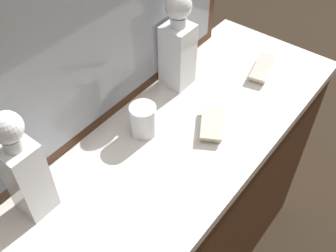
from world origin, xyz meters
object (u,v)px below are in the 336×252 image
at_px(crystal_tumbler_right, 142,122).
at_px(silver_brush_center, 212,125).
at_px(crystal_decanter_center, 26,174).
at_px(crystal_decanter_far_left, 178,50).
at_px(silver_brush_right, 263,69).

relative_size(crystal_tumbler_right, silver_brush_center, 0.66).
xyz_separation_m(crystal_decanter_center, silver_brush_center, (0.49, -0.19, -0.11)).
bearing_deg(crystal_decanter_far_left, crystal_tumbler_right, -165.93).
distance_m(crystal_decanter_far_left, silver_brush_right, 0.32).
distance_m(silver_brush_right, silver_brush_center, 0.33).
bearing_deg(crystal_decanter_far_left, silver_brush_center, -117.29).
relative_size(crystal_decanter_center, silver_brush_center, 2.15).
height_order(crystal_tumbler_right, silver_brush_right, crystal_tumbler_right).
xyz_separation_m(crystal_decanter_far_left, crystal_decanter_center, (-0.60, -0.02, -0.00)).
relative_size(crystal_tumbler_right, silver_brush_right, 0.59).
relative_size(crystal_decanter_far_left, crystal_tumbler_right, 3.29).
xyz_separation_m(crystal_decanter_far_left, crystal_tumbler_right, (-0.25, -0.06, -0.08)).
distance_m(crystal_decanter_far_left, crystal_tumbler_right, 0.27).
bearing_deg(crystal_decanter_center, crystal_decanter_far_left, 1.77).
bearing_deg(crystal_tumbler_right, crystal_decanter_far_left, 14.07).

